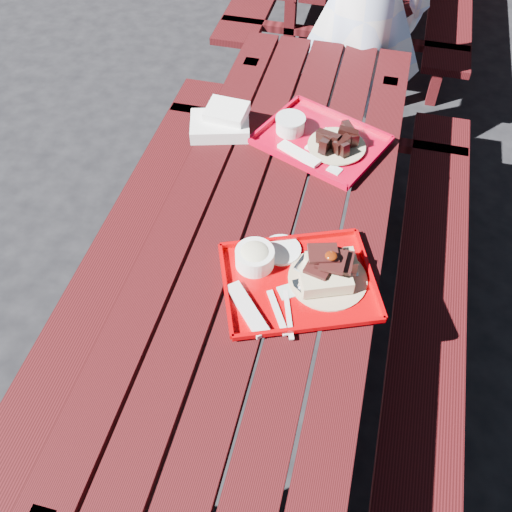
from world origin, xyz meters
name	(u,v)px	position (x,y,z in m)	size (l,w,h in m)	color
ground	(265,353)	(0.00, 0.00, 0.00)	(60.00, 60.00, 0.00)	black
picnic_table_near	(267,271)	(0.00, 0.00, 0.56)	(1.41, 2.40, 0.75)	#3B0B0E
near_tray	(297,272)	(0.13, -0.15, 0.78)	(0.54, 0.48, 0.14)	#B00004
far_tray	(318,139)	(0.08, 0.49, 0.77)	(0.53, 0.47, 0.07)	#B4021F
white_cloth	(222,122)	(-0.29, 0.48, 0.79)	(0.25, 0.21, 0.09)	white
person	(363,8)	(0.12, 1.34, 0.86)	(0.62, 0.41, 1.71)	#C1D5FF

